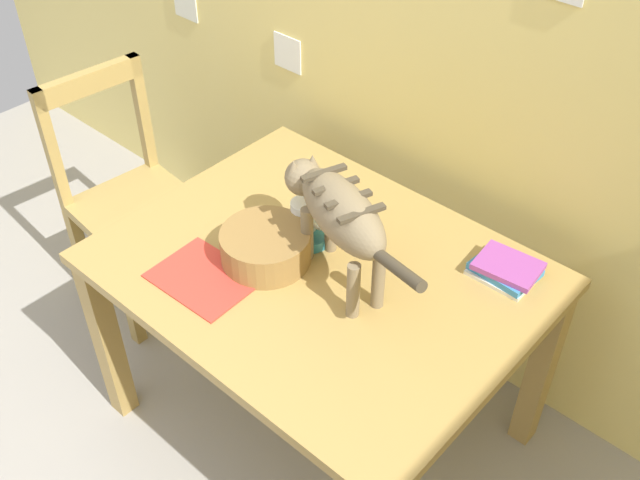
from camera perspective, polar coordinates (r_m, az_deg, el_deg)
wall_rear at (r=2.34m, az=8.52°, el=16.96°), size 5.23×0.11×2.50m
dining_table at (r=2.18m, az=-0.00°, el=-3.75°), size 1.22×0.95×0.73m
cat at (r=1.95m, az=1.40°, el=2.19°), size 0.61×0.27×0.32m
saucer_bowl at (r=2.22m, az=-1.22°, el=0.75°), size 0.19×0.19×0.03m
coffee_mug at (r=2.18m, az=-1.17°, el=1.95°), size 0.12×0.08×0.09m
magazine at (r=2.11m, az=-8.97°, el=-2.91°), size 0.29×0.23×0.01m
book_stack at (r=2.14m, az=14.16°, el=-2.21°), size 0.19×0.15×0.05m
wicker_basket at (r=2.12m, az=-4.24°, el=-0.48°), size 0.26×0.26×0.10m
wooden_chair_near at (r=2.91m, az=-14.45°, el=3.06°), size 0.46×0.46×0.94m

